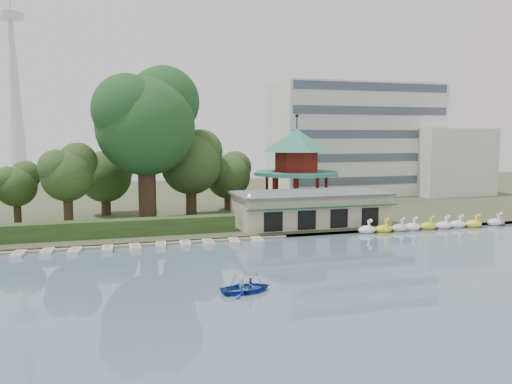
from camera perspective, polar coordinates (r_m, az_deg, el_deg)
name	(u,v)px	position (r m, az deg, el deg)	size (l,w,h in m)	color
ground_plane	(297,285)	(38.08, 4.70, -10.55)	(220.00, 220.00, 0.00)	slate
shore	(191,199)	(87.68, -7.44, -0.77)	(220.00, 70.00, 0.40)	#424930
embankment	(240,238)	(54.06, -1.84, -5.26)	(220.00, 0.60, 0.30)	gray
dock	(125,245)	(52.39, -14.71, -5.88)	(34.00, 1.60, 0.24)	gray
boathouse	(310,208)	(61.16, 6.18, -1.82)	(18.60, 9.39, 3.90)	#C0B594
pavilion	(297,162)	(70.69, 4.66, 3.48)	(12.40, 12.40, 13.50)	#C0B594
office_building	(369,143)	(94.76, 12.78, 5.45)	(38.00, 18.00, 20.00)	silver
broadcast_tower	(13,62)	(177.89, -26.06, 13.18)	(8.00, 8.00, 96.00)	silver
hedge	(95,229)	(55.43, -17.94, -4.07)	(30.00, 2.00, 1.80)	#2F4B20
lamp_post	(249,206)	(55.51, -0.78, -1.61)	(0.36, 0.36, 4.28)	black
big_tree	(147,118)	(62.39, -12.38, 8.25)	(13.14, 12.25, 19.40)	#3A281C
small_trees	(134,171)	(66.47, -13.81, 2.35)	(39.50, 16.56, 11.63)	#3A281C
swan_boats	(437,226)	(63.80, 19.99, -3.62)	(20.22, 2.06, 1.92)	white
moored_rowboats	(119,248)	(50.93, -15.38, -6.19)	(29.47, 2.76, 0.36)	silver
rowboat_with_passengers	(246,285)	(36.20, -1.12, -10.54)	(5.60, 4.30, 2.01)	#1A3A9D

